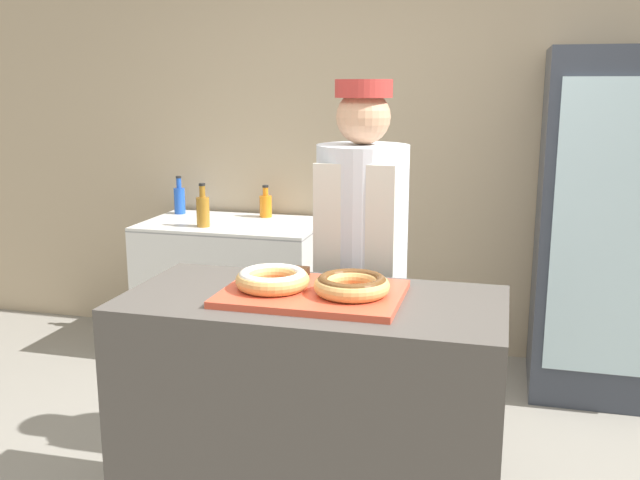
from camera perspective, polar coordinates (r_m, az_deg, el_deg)
name	(u,v)px	position (r m, az deg, el deg)	size (l,w,h in m)	color
wall_back	(404,137)	(4.45, 6.78, 8.20)	(8.00, 0.06, 2.70)	tan
display_counter	(313,425)	(2.64, -0.57, -14.55)	(1.31, 0.64, 0.95)	#4C4742
serving_tray	(313,294)	(2.45, -0.60, -4.32)	(0.61, 0.44, 0.02)	#D84C33
donut_light_glaze	(273,279)	(2.47, -3.82, -3.10)	(0.26, 0.26, 0.06)	tan
donut_chocolate_glaze	(352,284)	(2.40, 2.56, -3.56)	(0.26, 0.26, 0.06)	tan
brownie_back_left	(295,273)	(2.62, -2.00, -2.63)	(0.09, 0.09, 0.03)	#382111
brownie_back_right	(353,277)	(2.56, 2.65, -2.95)	(0.09, 0.09, 0.03)	#382111
baker_person	(361,273)	(3.01, 3.31, -2.66)	(0.38, 0.38, 1.69)	#4C4C51
beverage_fridge	(598,226)	(4.09, 21.32, 1.08)	(0.62, 0.67, 1.85)	#333842
chest_freezer	(234,288)	(4.49, -6.90, -3.80)	(1.08, 0.67, 0.84)	silver
bottle_blue	(180,199)	(4.73, -11.18, 3.22)	(0.07, 0.07, 0.25)	#1E4CB2
bottle_amber	(203,210)	(4.27, -9.35, 2.38)	(0.08, 0.08, 0.26)	#99661E
bottle_orange	(266,205)	(4.53, -4.37, 2.82)	(0.08, 0.08, 0.20)	orange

